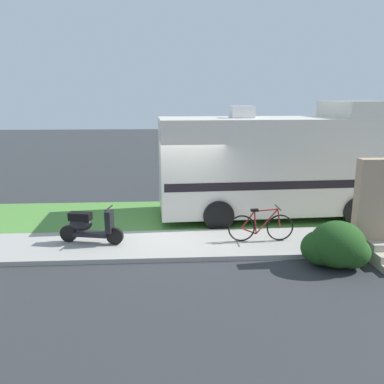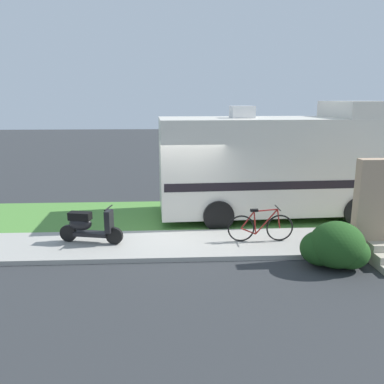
# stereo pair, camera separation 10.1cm
# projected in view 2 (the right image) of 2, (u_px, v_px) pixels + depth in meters

# --- Properties ---
(ground_plane) EXTENTS (80.00, 80.00, 0.00)m
(ground_plane) POSITION_uv_depth(u_px,v_px,m) (181.00, 232.00, 11.39)
(ground_plane) COLOR #2D3033
(sidewalk) EXTENTS (24.00, 2.00, 0.12)m
(sidewalk) POSITION_uv_depth(u_px,v_px,m) (182.00, 245.00, 10.21)
(sidewalk) COLOR #9E9B93
(sidewalk) RESTS_ON ground
(grass_strip) EXTENTS (24.00, 3.40, 0.08)m
(grass_strip) POSITION_uv_depth(u_px,v_px,m) (179.00, 215.00, 12.84)
(grass_strip) COLOR #4C8438
(grass_strip) RESTS_ON ground
(motorhome_rv) EXTENTS (7.33, 2.98, 3.66)m
(motorhome_rv) POSITION_uv_depth(u_px,v_px,m) (277.00, 163.00, 12.51)
(motorhome_rv) COLOR silver
(motorhome_rv) RESTS_ON ground
(scooter) EXTENTS (1.67, 0.62, 0.97)m
(scooter) POSITION_uv_depth(u_px,v_px,m) (88.00, 226.00, 10.09)
(scooter) COLOR black
(scooter) RESTS_ON ground
(bicycle) EXTENTS (1.71, 0.52, 0.91)m
(bicycle) POSITION_uv_depth(u_px,v_px,m) (261.00, 227.00, 10.21)
(bicycle) COLOR black
(bicycle) RESTS_ON ground
(pickup_truck_near) EXTENTS (5.58, 2.36, 1.86)m
(pickup_truck_near) POSITION_uv_depth(u_px,v_px,m) (278.00, 162.00, 17.56)
(pickup_truck_near) COLOR maroon
(pickup_truck_near) RESTS_ON ground
(bush_by_porch) EXTENTS (1.49, 1.12, 1.05)m
(bush_by_porch) POSITION_uv_depth(u_px,v_px,m) (335.00, 247.00, 8.84)
(bush_by_porch) COLOR #1E4719
(bush_by_porch) RESTS_ON ground
(bottle_green) EXTENTS (0.07, 0.07, 0.30)m
(bottle_green) POSITION_uv_depth(u_px,v_px,m) (339.00, 236.00, 10.33)
(bottle_green) COLOR #B2B2B7
(bottle_green) RESTS_ON ground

